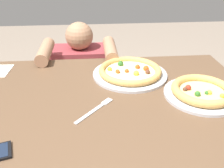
% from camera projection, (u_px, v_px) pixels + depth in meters
% --- Properties ---
extents(dining_table, '(1.30, 0.88, 0.75)m').
position_uv_depth(dining_table, '(100.00, 122.00, 1.05)').
color(dining_table, brown).
rests_on(dining_table, ground).
extents(pizza_near, '(0.31, 0.31, 0.04)m').
position_uv_depth(pizza_near, '(202.00, 92.00, 1.02)').
color(pizza_near, '#B7B7BC').
rests_on(pizza_near, dining_table).
extents(pizza_far, '(0.35, 0.35, 0.04)m').
position_uv_depth(pizza_far, '(130.00, 72.00, 1.19)').
color(pizza_far, '#B7B7BC').
rests_on(pizza_far, dining_table).
extents(fork, '(0.15, 0.16, 0.00)m').
position_uv_depth(fork, '(96.00, 109.00, 0.94)').
color(fork, silver).
rests_on(fork, dining_table).
extents(diner_seated, '(0.43, 0.53, 0.88)m').
position_uv_depth(diner_seated, '(83.00, 92.00, 1.77)').
color(diner_seated, '#333847').
rests_on(diner_seated, ground).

